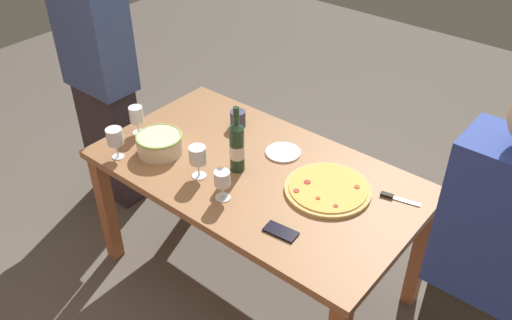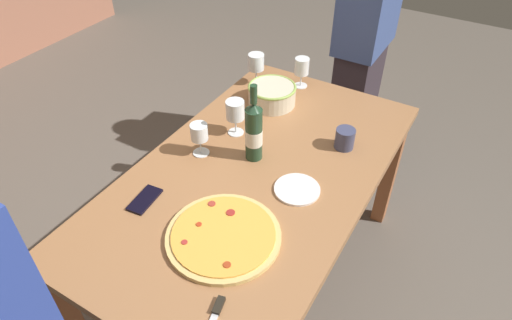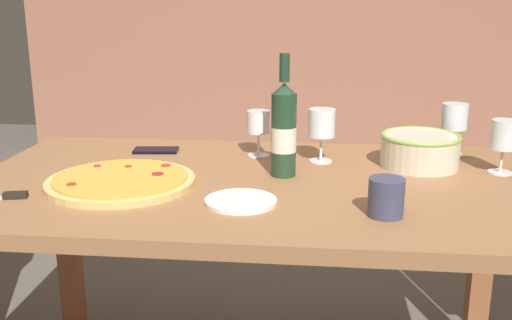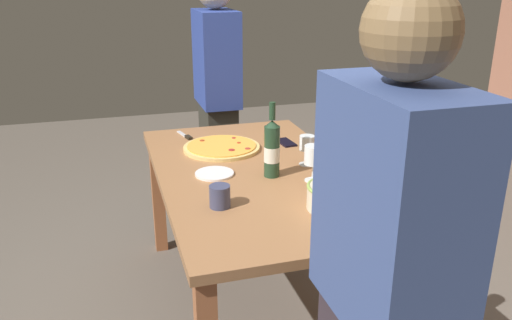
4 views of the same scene
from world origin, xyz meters
The scene contains 15 objects.
ground_plane centered at (0.00, 0.00, 0.00)m, with size 8.00×8.00×0.00m, color #5E564D.
dining_table centered at (0.00, 0.00, 0.66)m, with size 1.60×0.90×0.75m.
pizza centered at (-0.36, -0.08, 0.76)m, with size 0.40×0.40×0.03m.
serving_bowl centered at (0.47, 0.19, 0.80)m, with size 0.24×0.24×0.10m.
wine_bottle centered at (0.07, 0.05, 0.88)m, with size 0.07×0.07×0.35m.
wine_glass_near_pizza centered at (0.70, 0.14, 0.85)m, with size 0.07×0.07×0.16m.
wine_glass_by_bottle centered at (0.60, 0.36, 0.87)m, with size 0.08×0.08×0.16m.
wine_glass_far_left centered at (0.18, 0.21, 0.87)m, with size 0.08×0.08×0.16m.
wine_glass_far_right centered at (-0.02, 0.26, 0.85)m, with size 0.07×0.07×0.15m.
cup_amber centered at (0.33, -0.25, 0.80)m, with size 0.08×0.08×0.09m, color #3C405E.
side_plate centered at (-0.02, -0.19, 0.76)m, with size 0.18×0.18×0.01m, color white.
cell_phone centered at (-0.36, 0.28, 0.76)m, with size 0.07×0.14×0.01m, color black.
pizza_knife centered at (-0.63, -0.23, 0.76)m, with size 0.18×0.06×0.02m.
person_host centered at (1.19, -0.01, 0.82)m, with size 0.43×0.24×1.63m.
person_guest_left centered at (-1.14, 0.07, 0.82)m, with size 0.42×0.24×1.62m.
Camera 1 is at (-1.33, 1.63, 2.32)m, focal length 37.94 mm.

